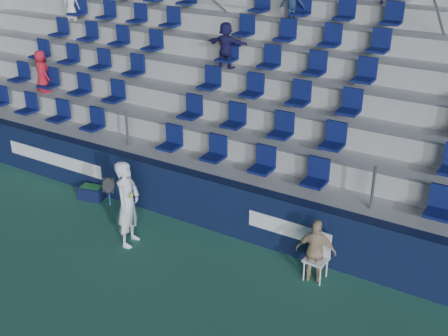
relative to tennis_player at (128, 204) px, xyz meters
The scene contains 7 objects.
ground 2.41m from the tennis_player, 49.73° to the right, with size 70.00×70.00×0.00m, color #2B654E.
sponsor_wall 2.07m from the tennis_player, 45.30° to the left, with size 24.00×0.32×1.20m.
grandstand 6.81m from the tennis_player, 77.62° to the left, with size 24.00×8.17×6.63m.
tennis_player is the anchor object (origin of this frame).
line_judge_chair 3.96m from the tennis_player, 13.98° to the left, with size 0.43×0.44×0.93m.
line_judge 3.92m from the tennis_player, 11.89° to the left, with size 0.75×0.31×1.29m, color tan.
ball_bin 2.46m from the tennis_player, 153.22° to the left, with size 0.66×0.51×0.33m.
Camera 1 is at (5.50, -5.90, 6.43)m, focal length 45.00 mm.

